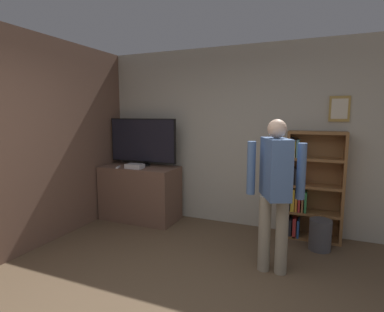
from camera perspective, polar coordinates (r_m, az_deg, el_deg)
The scene contains 9 objects.
wall_back at distance 4.60m, azimuth 8.68°, elevation 3.53°, with size 6.23×0.09×2.70m.
wall_side_brick at distance 4.53m, azimuth -23.58°, elevation 2.88°, with size 0.06×4.22×2.70m.
tv_ledge at distance 4.96m, azimuth -9.81°, elevation -6.94°, with size 1.22×0.61×0.87m.
television at distance 4.91m, azimuth -9.38°, elevation 2.76°, with size 1.18×0.22×0.77m.
game_console at distance 4.72m, azimuth -10.86°, elevation -1.92°, with size 0.27×0.17×0.07m.
remote_loose at distance 4.84m, azimuth -13.89°, elevation -2.06°, with size 0.08×0.14×0.02m.
bookshelf at distance 4.38m, azimuth 21.43°, elevation -5.64°, with size 0.73×0.28×1.48m.
person at distance 3.26m, azimuth 15.51°, elevation -5.07°, with size 0.60×0.50×1.65m.
waste_bin at distance 4.21m, azimuth 23.22°, elevation -13.62°, with size 0.27×0.27×0.39m.
Camera 1 is at (1.12, -1.80, 1.69)m, focal length 28.00 mm.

